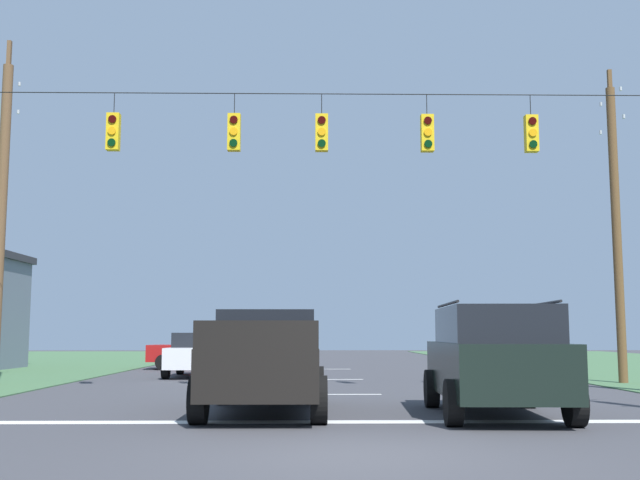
{
  "coord_description": "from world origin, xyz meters",
  "views": [
    {
      "loc": [
        -0.59,
        -9.89,
        1.5
      ],
      "look_at": [
        -0.3,
        7.87,
        3.64
      ],
      "focal_mm": 43.57,
      "sensor_mm": 36.0,
      "label": 1
    }
  ],
  "objects_px": {
    "utility_pole_near_left": "(1,212)",
    "distant_car_oncoming": "(201,350)",
    "distant_car_crossing_white": "(199,354)",
    "overhead_signal_span": "(327,210)",
    "suv_black": "(494,357)",
    "pickup_truck": "(266,361)",
    "utility_pole_mid_right": "(616,222)"
  },
  "relations": [
    {
      "from": "pickup_truck",
      "to": "distant_car_oncoming",
      "type": "distance_m",
      "value": 18.55
    },
    {
      "from": "overhead_signal_span",
      "to": "utility_pole_mid_right",
      "type": "xyz_separation_m",
      "value": [
        8.98,
        4.17,
        0.32
      ]
    },
    {
      "from": "suv_black",
      "to": "distant_car_oncoming",
      "type": "bearing_deg",
      "value": 112.74
    },
    {
      "from": "pickup_truck",
      "to": "suv_black",
      "type": "height_order",
      "value": "suv_black"
    },
    {
      "from": "utility_pole_near_left",
      "to": "distant_car_crossing_white",
      "type": "bearing_deg",
      "value": 41.16
    },
    {
      "from": "pickup_truck",
      "to": "suv_black",
      "type": "relative_size",
      "value": 1.11
    },
    {
      "from": "utility_pole_mid_right",
      "to": "overhead_signal_span",
      "type": "bearing_deg",
      "value": -155.07
    },
    {
      "from": "distant_car_crossing_white",
      "to": "overhead_signal_span",
      "type": "bearing_deg",
      "value": -62.69
    },
    {
      "from": "pickup_truck",
      "to": "utility_pole_near_left",
      "type": "bearing_deg",
      "value": 136.7
    },
    {
      "from": "overhead_signal_span",
      "to": "distant_car_oncoming",
      "type": "relative_size",
      "value": 4.11
    },
    {
      "from": "suv_black",
      "to": "utility_pole_mid_right",
      "type": "distance_m",
      "value": 11.56
    },
    {
      "from": "suv_black",
      "to": "distant_car_oncoming",
      "type": "height_order",
      "value": "suv_black"
    },
    {
      "from": "utility_pole_near_left",
      "to": "suv_black",
      "type": "bearing_deg",
      "value": -34.33
    },
    {
      "from": "utility_pole_mid_right",
      "to": "utility_pole_near_left",
      "type": "xyz_separation_m",
      "value": [
        -18.55,
        -0.55,
        0.19
      ]
    },
    {
      "from": "suv_black",
      "to": "utility_pole_mid_right",
      "type": "relative_size",
      "value": 0.5
    },
    {
      "from": "suv_black",
      "to": "distant_car_crossing_white",
      "type": "bearing_deg",
      "value": 118.66
    },
    {
      "from": "pickup_truck",
      "to": "utility_pole_near_left",
      "type": "relative_size",
      "value": 0.52
    },
    {
      "from": "suv_black",
      "to": "distant_car_crossing_white",
      "type": "distance_m",
      "value": 15.01
    },
    {
      "from": "utility_pole_near_left",
      "to": "overhead_signal_span",
      "type": "bearing_deg",
      "value": -20.76
    },
    {
      "from": "utility_pole_mid_right",
      "to": "suv_black",
      "type": "bearing_deg",
      "value": -123.66
    },
    {
      "from": "overhead_signal_span",
      "to": "suv_black",
      "type": "relative_size",
      "value": 3.61
    },
    {
      "from": "pickup_truck",
      "to": "distant_car_oncoming",
      "type": "relative_size",
      "value": 1.26
    },
    {
      "from": "utility_pole_near_left",
      "to": "distant_car_oncoming",
      "type": "bearing_deg",
      "value": 66.21
    },
    {
      "from": "distant_car_crossing_white",
      "to": "utility_pole_mid_right",
      "type": "relative_size",
      "value": 0.44
    },
    {
      "from": "distant_car_crossing_white",
      "to": "utility_pole_near_left",
      "type": "bearing_deg",
      "value": -138.84
    },
    {
      "from": "overhead_signal_span",
      "to": "suv_black",
      "type": "height_order",
      "value": "overhead_signal_span"
    },
    {
      "from": "distant_car_oncoming",
      "to": "utility_pole_mid_right",
      "type": "bearing_deg",
      "value": -35.11
    },
    {
      "from": "distant_car_crossing_white",
      "to": "distant_car_oncoming",
      "type": "xyz_separation_m",
      "value": [
        -0.73,
        5.74,
        0.0
      ]
    },
    {
      "from": "overhead_signal_span",
      "to": "utility_pole_mid_right",
      "type": "distance_m",
      "value": 9.91
    },
    {
      "from": "suv_black",
      "to": "distant_car_crossing_white",
      "type": "xyz_separation_m",
      "value": [
        -7.2,
        13.17,
        -0.27
      ]
    },
    {
      "from": "utility_pole_mid_right",
      "to": "utility_pole_near_left",
      "type": "distance_m",
      "value": 18.56
    },
    {
      "from": "pickup_truck",
      "to": "utility_pole_mid_right",
      "type": "bearing_deg",
      "value": 39.1
    }
  ]
}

